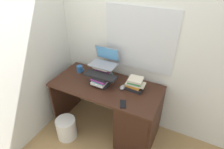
# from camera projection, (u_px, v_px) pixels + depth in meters

# --- Properties ---
(ground_plane) EXTENTS (6.00, 6.00, 0.00)m
(ground_plane) POSITION_uv_depth(u_px,v_px,m) (107.00, 126.00, 2.86)
(ground_plane) COLOR #9E7A4C
(wall_back) EXTENTS (6.00, 0.06, 2.60)m
(wall_back) POSITION_uv_depth(u_px,v_px,m) (119.00, 36.00, 2.44)
(wall_back) COLOR silver
(wall_back) RESTS_ON ground
(wall_left) EXTENTS (0.05, 6.00, 2.60)m
(wall_left) POSITION_uv_depth(u_px,v_px,m) (48.00, 35.00, 2.48)
(wall_left) COLOR silver
(wall_left) RESTS_ON ground
(desk) EXTENTS (1.43, 0.67, 0.76)m
(desk) POSITION_uv_depth(u_px,v_px,m) (130.00, 115.00, 2.48)
(desk) COLOR #381E14
(desk) RESTS_ON ground
(book_stack_tall) EXTENTS (0.25, 0.19, 0.19)m
(book_stack_tall) POSITION_uv_depth(u_px,v_px,m) (103.00, 72.00, 2.54)
(book_stack_tall) COLOR gray
(book_stack_tall) RESTS_ON desk
(book_stack_keyboard_riser) EXTENTS (0.21, 0.20, 0.13)m
(book_stack_keyboard_riser) POSITION_uv_depth(u_px,v_px,m) (101.00, 81.00, 2.42)
(book_stack_keyboard_riser) COLOR black
(book_stack_keyboard_riser) RESTS_ON desk
(book_stack_side) EXTENTS (0.25, 0.19, 0.15)m
(book_stack_side) POSITION_uv_depth(u_px,v_px,m) (135.00, 84.00, 2.35)
(book_stack_side) COLOR black
(book_stack_side) RESTS_ON desk
(laptop) EXTENTS (0.35, 0.27, 0.22)m
(laptop) POSITION_uv_depth(u_px,v_px,m) (105.00, 60.00, 2.51)
(laptop) COLOR gray
(laptop) RESTS_ON book_stack_tall
(keyboard) EXTENTS (0.43, 0.16, 0.02)m
(keyboard) POSITION_uv_depth(u_px,v_px,m) (100.00, 76.00, 2.38)
(keyboard) COLOR black
(keyboard) RESTS_ON book_stack_keyboard_riser
(computer_mouse) EXTENTS (0.06, 0.10, 0.04)m
(computer_mouse) POSITION_uv_depth(u_px,v_px,m) (123.00, 87.00, 2.38)
(computer_mouse) COLOR #A5A8AD
(computer_mouse) RESTS_ON desk
(mug) EXTENTS (0.12, 0.09, 0.09)m
(mug) POSITION_uv_depth(u_px,v_px,m) (80.00, 69.00, 2.70)
(mug) COLOR #265999
(mug) RESTS_ON desk
(cell_phone) EXTENTS (0.12, 0.15, 0.01)m
(cell_phone) POSITION_uv_depth(u_px,v_px,m) (123.00, 104.00, 2.14)
(cell_phone) COLOR black
(cell_phone) RESTS_ON desk
(wastebasket) EXTENTS (0.27, 0.27, 0.31)m
(wastebasket) POSITION_uv_depth(u_px,v_px,m) (67.00, 128.00, 2.62)
(wastebasket) COLOR silver
(wastebasket) RESTS_ON ground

